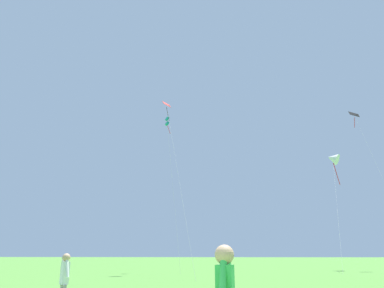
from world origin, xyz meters
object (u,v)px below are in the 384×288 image
kite_white_distant (333,159)px  kite_teal_box (167,123)px  kite_black_large (357,121)px  person_with_spool (64,278)px  kite_red_high (168,116)px

kite_white_distant → kite_teal_box: bearing=-161.3°
kite_black_large → person_with_spool: 42.48m
kite_white_distant → kite_red_high: kite_red_high is taller
kite_white_distant → kite_teal_box: (-19.76, -6.69, 2.85)m
kite_white_distant → person_with_spool: kite_white_distant is taller
kite_red_high → person_with_spool: bearing=-88.0°
kite_white_distant → kite_red_high: size_ratio=0.82×
kite_black_large → kite_teal_box: (-22.88, -5.70, -1.58)m
kite_white_distant → person_with_spool: bearing=-118.2°
person_with_spool → kite_teal_box: bearing=93.3°
kite_white_distant → person_with_spool: (-18.18, -33.87, -12.00)m
kite_red_high → kite_teal_box: bearing=100.5°
kite_red_high → person_with_spool: 26.87m
kite_teal_box → person_with_spool: bearing=-86.7°
kite_red_high → kite_teal_box: kite_red_high is taller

